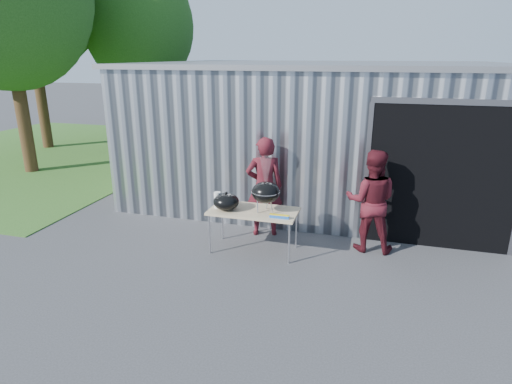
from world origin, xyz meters
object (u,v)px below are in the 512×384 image
(person_cook, at_px, (264,187))
(person_bystander, at_px, (371,201))
(folding_table, at_px, (254,212))
(kettle_grill, at_px, (266,188))

(person_cook, relative_size, person_bystander, 1.05)
(folding_table, distance_m, person_cook, 0.80)
(kettle_grill, xyz_separation_m, person_bystander, (1.69, 0.64, -0.27))
(kettle_grill, height_order, person_bystander, person_bystander)
(folding_table, height_order, kettle_grill, kettle_grill)
(kettle_grill, xyz_separation_m, person_cook, (-0.23, 0.79, -0.23))
(kettle_grill, relative_size, person_bystander, 0.53)
(folding_table, height_order, person_cook, person_cook)
(person_bystander, bearing_deg, folding_table, 16.78)
(folding_table, relative_size, person_bystander, 0.84)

